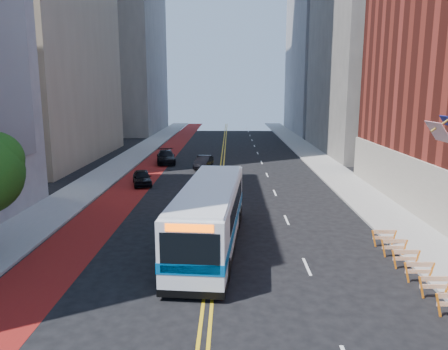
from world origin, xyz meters
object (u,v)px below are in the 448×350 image
at_px(transit_bus, 210,215).
at_px(car_c, 166,157).
at_px(car_b, 203,162).
at_px(car_a, 142,178).

bearing_deg(transit_bus, car_c, 107.75).
bearing_deg(car_c, transit_bus, -86.56).
relative_size(transit_bus, car_b, 3.12).
bearing_deg(car_c, car_a, -101.85).
relative_size(transit_bus, car_c, 2.49).
bearing_deg(car_a, car_c, 73.08).
xyz_separation_m(car_a, car_c, (0.47, 12.25, 0.08)).
distance_m(car_a, car_b, 10.38).
xyz_separation_m(transit_bus, car_b, (-1.91, 25.24, -1.18)).
height_order(car_a, car_b, car_b).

